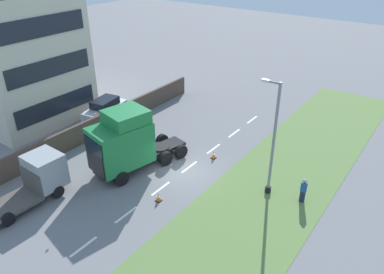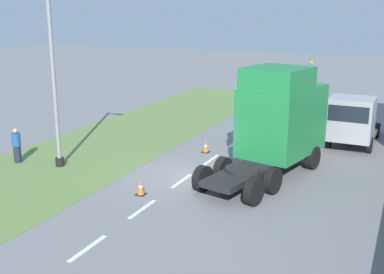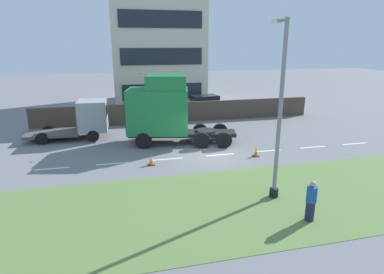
{
  "view_description": "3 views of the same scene",
  "coord_description": "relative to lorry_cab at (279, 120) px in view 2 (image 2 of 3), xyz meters",
  "views": [
    {
      "loc": [
        -13.33,
        17.49,
        14.67
      ],
      "look_at": [
        -0.57,
        -0.23,
        2.83
      ],
      "focal_mm": 35.0,
      "sensor_mm": 36.0,
      "label": 1
    },
    {
      "loc": [
        8.28,
        -17.62,
        6.91
      ],
      "look_at": [
        0.28,
        -0.26,
        1.82
      ],
      "focal_mm": 45.0,
      "sensor_mm": 36.0,
      "label": 2
    },
    {
      "loc": [
        -17.57,
        5.29,
        6.55
      ],
      "look_at": [
        0.01,
        1.05,
        1.25
      ],
      "focal_mm": 30.0,
      "sensor_mm": 36.0,
      "label": 3
    }
  ],
  "objects": [
    {
      "name": "ground_plane",
      "position": [
        -3.24,
        -2.28,
        -2.31
      ],
      "size": [
        120.0,
        120.0,
        0.0
      ],
      "primitive_type": "plane",
      "color": "slate",
      "rests_on": "ground"
    },
    {
      "name": "grass_verge",
      "position": [
        -9.24,
        -2.28,
        -2.3
      ],
      "size": [
        7.0,
        44.0,
        0.01
      ],
      "color": "#607F42",
      "rests_on": "ground"
    },
    {
      "name": "lane_markings",
      "position": [
        -3.24,
        -2.98,
        -2.31
      ],
      "size": [
        0.16,
        21.0,
        0.0
      ],
      "color": "white",
      "rests_on": "ground"
    },
    {
      "name": "lorry_cab",
      "position": [
        0.0,
        0.0,
        0.0
      ],
      "size": [
        3.96,
        7.43,
        4.73
      ],
      "rotation": [
        0.0,
        0.0,
        -0.22
      ],
      "color": "black",
      "rests_on": "ground"
    },
    {
      "name": "flatbed_truck",
      "position": [
        2.47,
        5.09,
        -0.89
      ],
      "size": [
        2.36,
        5.63,
        2.7
      ],
      "rotation": [
        0.0,
        0.0,
        3.11
      ],
      "color": "#999EA3",
      "rests_on": "ground"
    },
    {
      "name": "lamp_post",
      "position": [
        -9.05,
        -3.54,
        1.09
      ],
      "size": [
        1.31,
        0.39,
        7.51
      ],
      "color": "black",
      "rests_on": "ground"
    },
    {
      "name": "pedestrian",
      "position": [
        -11.23,
        -3.93,
        -1.51
      ],
      "size": [
        0.39,
        0.39,
        1.64
      ],
      "color": "#1E233D",
      "rests_on": "ground"
    },
    {
      "name": "traffic_cone_lead",
      "position": [
        -3.96,
        1.28,
        -2.03
      ],
      "size": [
        0.36,
        0.36,
        0.58
      ],
      "color": "black",
      "rests_on": "ground"
    },
    {
      "name": "traffic_cone_trailing",
      "position": [
        -3.99,
        -5.01,
        -2.03
      ],
      "size": [
        0.36,
        0.36,
        0.58
      ],
      "color": "black",
      "rests_on": "ground"
    }
  ]
}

